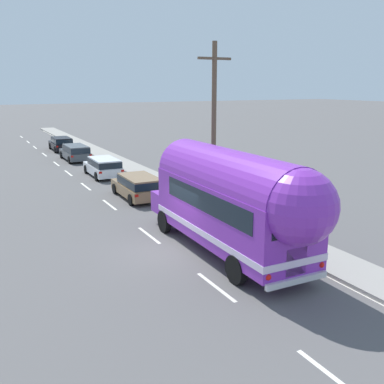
{
  "coord_description": "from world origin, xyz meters",
  "views": [
    {
      "loc": [
        -6.89,
        -15.14,
        6.45
      ],
      "look_at": [
        1.93,
        1.66,
        1.84
      ],
      "focal_mm": 41.22,
      "sensor_mm": 36.0,
      "label": 1
    }
  ],
  "objects_px": {
    "car_second": "(104,166)",
    "car_third": "(76,152)",
    "car_lead": "(139,185)",
    "utility_pole": "(214,127)",
    "car_fourth": "(61,143)",
    "painted_bus": "(234,199)"
  },
  "relations": [
    {
      "from": "utility_pole",
      "to": "car_fourth",
      "type": "xyz_separation_m",
      "value": [
        -2.23,
        26.49,
        -3.64
      ]
    },
    {
      "from": "utility_pole",
      "to": "car_second",
      "type": "height_order",
      "value": "utility_pole"
    },
    {
      "from": "utility_pole",
      "to": "car_fourth",
      "type": "bearing_deg",
      "value": 94.82
    },
    {
      "from": "painted_bus",
      "to": "car_fourth",
      "type": "distance_m",
      "value": 32.08
    },
    {
      "from": "car_lead",
      "to": "car_third",
      "type": "relative_size",
      "value": 0.96
    },
    {
      "from": "utility_pole",
      "to": "car_third",
      "type": "bearing_deg",
      "value": 96.87
    },
    {
      "from": "painted_bus",
      "to": "car_third",
      "type": "relative_size",
      "value": 2.25
    },
    {
      "from": "utility_pole",
      "to": "car_lead",
      "type": "distance_m",
      "value": 6.31
    },
    {
      "from": "painted_bus",
      "to": "car_lead",
      "type": "height_order",
      "value": "painted_bus"
    },
    {
      "from": "utility_pole",
      "to": "car_lead",
      "type": "height_order",
      "value": "utility_pole"
    },
    {
      "from": "utility_pole",
      "to": "car_fourth",
      "type": "distance_m",
      "value": 26.83
    },
    {
      "from": "painted_bus",
      "to": "car_second",
      "type": "distance_m",
      "value": 17.42
    },
    {
      "from": "car_third",
      "to": "car_lead",
      "type": "bearing_deg",
      "value": -89.69
    },
    {
      "from": "car_third",
      "to": "car_fourth",
      "type": "height_order",
      "value": "same"
    },
    {
      "from": "car_second",
      "to": "car_lead",
      "type": "bearing_deg",
      "value": -90.39
    },
    {
      "from": "car_lead",
      "to": "car_fourth",
      "type": "height_order",
      "value": "same"
    },
    {
      "from": "car_lead",
      "to": "car_second",
      "type": "xyz_separation_m",
      "value": [
        0.05,
        7.18,
        -0.0
      ]
    },
    {
      "from": "car_lead",
      "to": "utility_pole",
      "type": "bearing_deg",
      "value": -63.46
    },
    {
      "from": "car_second",
      "to": "car_third",
      "type": "height_order",
      "value": "same"
    },
    {
      "from": "car_fourth",
      "to": "car_third",
      "type": "bearing_deg",
      "value": -91.3
    },
    {
      "from": "utility_pole",
      "to": "painted_bus",
      "type": "xyz_separation_m",
      "value": [
        -2.35,
        -5.56,
        -2.12
      ]
    },
    {
      "from": "car_lead",
      "to": "car_second",
      "type": "height_order",
      "value": "same"
    }
  ]
}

